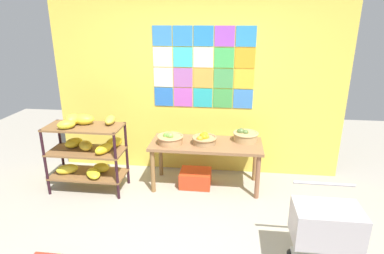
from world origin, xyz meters
TOP-DOWN VIEW (x-y plane):
  - ground at (0.00, 0.00)m, footprint 9.65×9.65m
  - back_wall_with_art at (0.00, 1.86)m, footprint 4.22×0.07m
  - banana_shelf_unit at (-1.38, 1.05)m, footprint 1.00×0.56m
  - display_table at (0.20, 1.32)m, footprint 1.50×0.62m
  - fruit_basket_back_right at (0.72, 1.46)m, footprint 0.35×0.35m
  - fruit_basket_back_left at (0.17, 1.28)m, footprint 0.34×0.34m
  - fruit_basket_right at (-0.28, 1.23)m, footprint 0.36×0.36m
  - produce_crate_under_table at (0.06, 1.31)m, footprint 0.43×0.35m
  - shopping_cart at (1.40, -0.16)m, footprint 0.59×0.43m

SIDE VIEW (x-z plane):
  - ground at x=0.00m, z-range 0.00..0.00m
  - produce_crate_under_table at x=0.06m, z-range 0.00..0.22m
  - shopping_cart at x=1.40m, z-range 0.07..0.86m
  - display_table at x=0.20m, z-range 0.24..0.89m
  - banana_shelf_unit at x=-1.38m, z-range 0.09..1.15m
  - fruit_basket_back_left at x=0.17m, z-range 0.64..0.79m
  - fruit_basket_right at x=-0.28m, z-range 0.64..0.80m
  - fruit_basket_back_right at x=0.72m, z-range 0.63..0.81m
  - back_wall_with_art at x=0.00m, z-range 0.00..2.79m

